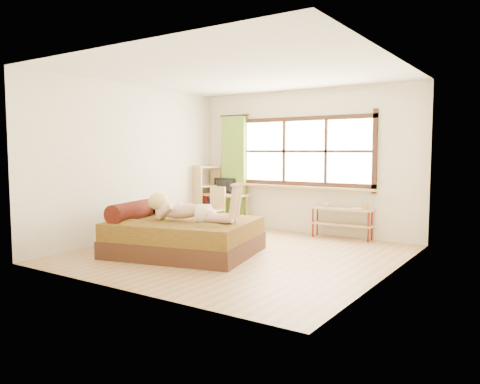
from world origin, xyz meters
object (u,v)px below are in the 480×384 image
Objects in this scene: bed at (182,235)px; pipe_shelf at (343,216)px; kitten at (155,208)px; desk at (222,198)px; bookshelf at (206,195)px; woman at (190,200)px; chair at (215,206)px.

bed reaches higher than pipe_shelf.
desk is at bearing 84.52° from kitten.
kitten is (-0.67, 0.11, 0.36)m from bed.
desk is 0.36m from bookshelf.
bed is 2.96m from pipe_shelf.
woman is 0.90m from kitten.
bed is 0.77m from kitten.
bookshelf reaches higher than desk.
chair is (-1.09, 2.05, -0.35)m from woman.
kitten is at bearing -80.15° from chair.
desk is at bearing 102.65° from woman.
desk is 1.31× the size of chair.
bookshelf is at bearing 93.29° from kitten.
woman is 2.71m from desk.
bed reaches higher than desk.
pipe_shelf is at bearing 48.01° from woman.
desk is at bearing 21.70° from bookshelf.
bed is 2.15× the size of pipe_shelf.
chair is at bearing 100.25° from bed.
pipe_shelf is at bearing 14.63° from chair.
woman is at bearing -45.27° from bookshelf.
woman is at bearing -23.33° from kitten.
desk is (-1.19, 2.42, -0.23)m from woman.
bookshelf is (-0.35, -0.06, 0.05)m from desk.
woman is at bearing -58.74° from chair.
woman is 2.35m from chair.
woman is 4.67× the size of kitten.
kitten is at bearing 156.67° from woman.
pipe_shelf is (1.58, 2.51, 0.12)m from bed.
woman is 2.82m from bookshelf.
bookshelf is at bearing 148.82° from chair.
kitten is 3.29m from pipe_shelf.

